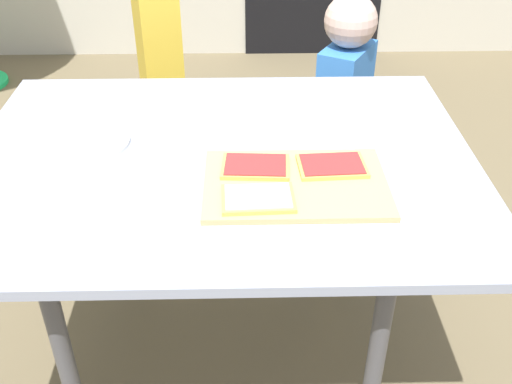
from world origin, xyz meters
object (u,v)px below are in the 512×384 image
object	(u,v)px
cutting_board	(296,184)
plate_white_right	(374,133)
pizza_slice_far_left	(255,166)
pizza_slice_far_right	(332,166)
pizza_slice_near_left	(258,198)
plate_white_left	(94,143)
dining_table	(222,178)
child_right	(344,99)
child_left	(160,63)

from	to	relation	value
cutting_board	plate_white_right	xyz separation A→B (m)	(0.23, 0.24, -0.00)
pizza_slice_far_left	pizza_slice_far_right	bearing A→B (deg)	-0.38
pizza_slice_far_left	pizza_slice_near_left	xyz separation A→B (m)	(0.00, -0.13, 0.00)
pizza_slice_near_left	plate_white_right	distance (m)	0.45
cutting_board	plate_white_right	size ratio (longest dim) A/B	2.29
pizza_slice_near_left	plate_white_left	xyz separation A→B (m)	(-0.42, 0.29, -0.02)
dining_table	pizza_slice_far_left	world-z (taller)	pizza_slice_far_left
pizza_slice_near_left	plate_white_left	size ratio (longest dim) A/B	0.89
pizza_slice_near_left	plate_white_left	distance (m)	0.51
dining_table	pizza_slice_far_right	bearing A→B (deg)	-18.25
dining_table	pizza_slice_far_left	bearing A→B (deg)	-45.69
pizza_slice_far_right	pizza_slice_near_left	world-z (taller)	same
plate_white_left	cutting_board	bearing A→B (deg)	-22.44
dining_table	pizza_slice_far_right	size ratio (longest dim) A/B	7.66
dining_table	plate_white_left	world-z (taller)	plate_white_left
pizza_slice_far_right	plate_white_left	distance (m)	0.62
cutting_board	pizza_slice_far_right	world-z (taller)	pizza_slice_far_right
dining_table	child_right	world-z (taller)	child_right
pizza_slice_far_right	pizza_slice_near_left	size ratio (longest dim) A/B	1.01
cutting_board	plate_white_right	world-z (taller)	cutting_board
pizza_slice_far_right	child_right	size ratio (longest dim) A/B	0.18
pizza_slice_far_left	child_left	size ratio (longest dim) A/B	0.15
pizza_slice_far_left	plate_white_right	world-z (taller)	pizza_slice_far_left
pizza_slice_far_left	plate_white_left	xyz separation A→B (m)	(-0.42, 0.15, -0.02)
plate_white_right	child_right	xyz separation A→B (m)	(0.03, 0.66, -0.21)
dining_table	plate_white_left	xyz separation A→B (m)	(-0.33, 0.07, 0.07)
plate_white_left	child_right	distance (m)	1.06
cutting_board	pizza_slice_far_left	xyz separation A→B (m)	(-0.09, 0.06, 0.01)
cutting_board	pizza_slice_near_left	distance (m)	0.12
pizza_slice_far_right	pizza_slice_far_left	bearing A→B (deg)	179.62
plate_white_left	child_right	size ratio (longest dim) A/B	0.20
pizza_slice_far_left	pizza_slice_near_left	size ratio (longest dim) A/B	1.01
cutting_board	child_right	world-z (taller)	child_right
plate_white_right	pizza_slice_far_left	bearing A→B (deg)	-150.08
plate_white_left	child_left	bearing A→B (deg)	84.57
cutting_board	child_left	size ratio (longest dim) A/B	0.38
cutting_board	plate_white_right	distance (m)	0.33
child_left	pizza_slice_near_left	bearing A→B (deg)	-72.32
child_left	child_right	world-z (taller)	child_left
cutting_board	pizza_slice_far_left	world-z (taller)	pizza_slice_far_left
pizza_slice_far_left	child_right	size ratio (longest dim) A/B	0.18
cutting_board	pizza_slice_far_left	distance (m)	0.11
pizza_slice_near_left	child_left	xyz separation A→B (m)	(-0.35, 1.09, -0.12)
plate_white_right	child_left	bearing A→B (deg)	130.89
cutting_board	plate_white_left	xyz separation A→B (m)	(-0.51, 0.21, -0.00)
dining_table	plate_white_left	distance (m)	0.35
dining_table	pizza_slice_near_left	distance (m)	0.26
pizza_slice_far_left	cutting_board	bearing A→B (deg)	-32.46
pizza_slice_far_left	plate_white_left	size ratio (longest dim) A/B	0.90
pizza_slice_far_right	child_left	bearing A→B (deg)	118.95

